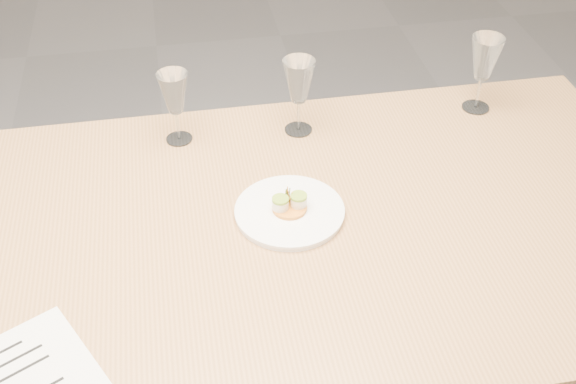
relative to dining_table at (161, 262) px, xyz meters
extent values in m
cube|color=#AB7B4A|center=(0.00, 0.00, 0.05)|extent=(2.40, 1.00, 0.04)
cylinder|color=#AB7B4A|center=(1.10, 0.40, -0.33)|extent=(0.07, 0.07, 0.71)
cylinder|color=white|center=(0.30, 0.03, 0.07)|extent=(0.25, 0.25, 0.01)
cylinder|color=white|center=(0.30, 0.03, 0.08)|extent=(0.25, 0.25, 0.01)
cylinder|color=orange|center=(0.30, 0.03, 0.09)|extent=(0.08, 0.08, 0.01)
cylinder|color=#F1E3C5|center=(0.28, 0.03, 0.10)|extent=(0.04, 0.04, 0.02)
cylinder|color=#F1E3C5|center=(0.32, 0.03, 0.10)|extent=(0.04, 0.04, 0.02)
cylinder|color=#8BA92F|center=(0.28, 0.03, 0.12)|extent=(0.04, 0.04, 0.01)
cylinder|color=#8BA92F|center=(0.32, 0.03, 0.12)|extent=(0.04, 0.04, 0.01)
cylinder|color=#D0BE6F|center=(0.35, -0.01, 0.08)|extent=(0.04, 0.04, 0.00)
cube|color=black|center=(-0.29, -0.28, 0.07)|extent=(0.13, 0.07, 0.00)
cube|color=black|center=(-0.27, -0.31, 0.07)|extent=(0.13, 0.07, 0.00)
cylinder|color=white|center=(0.07, 0.37, 0.07)|extent=(0.07, 0.07, 0.00)
cylinder|color=white|center=(0.07, 0.37, 0.11)|extent=(0.01, 0.01, 0.08)
cone|color=white|center=(0.07, 0.37, 0.21)|extent=(0.08, 0.08, 0.11)
cylinder|color=white|center=(0.38, 0.36, 0.07)|extent=(0.07, 0.07, 0.00)
cylinder|color=white|center=(0.38, 0.36, 0.12)|extent=(0.01, 0.01, 0.09)
cone|color=white|center=(0.38, 0.36, 0.22)|extent=(0.08, 0.08, 0.11)
cylinder|color=white|center=(0.88, 0.38, 0.07)|extent=(0.07, 0.07, 0.00)
cylinder|color=white|center=(0.88, 0.38, 0.12)|extent=(0.01, 0.01, 0.09)
cone|color=white|center=(0.88, 0.38, 0.22)|extent=(0.09, 0.09, 0.12)
camera|label=1|loc=(0.08, -1.18, 1.15)|focal=45.00mm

